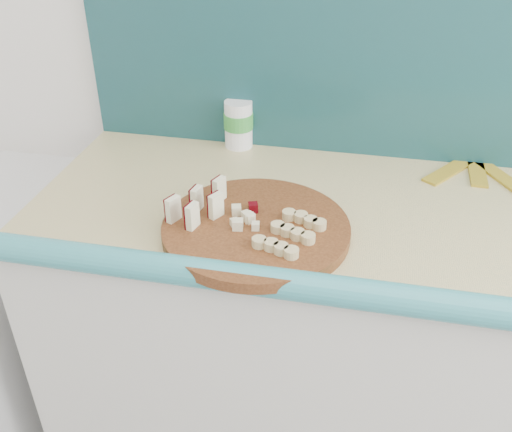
{
  "coord_description": "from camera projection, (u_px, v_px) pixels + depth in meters",
  "views": [
    {
      "loc": [
        -0.26,
        0.38,
        1.59
      ],
      "look_at": [
        -0.46,
        1.35,
        0.95
      ],
      "focal_mm": 40.0,
      "sensor_mm": 36.0,
      "label": 1
    }
  ],
  "objects": [
    {
      "name": "apple_chunks",
      "position": [
        246.0,
        217.0,
        1.2
      ],
      "size": [
        0.06,
        0.06,
        0.02
      ],
      "color": "beige",
      "rests_on": "cutting_board"
    },
    {
      "name": "banana_peel",
      "position": [
        476.0,
        173.0,
        1.43
      ],
      "size": [
        0.26,
        0.22,
        0.01
      ],
      "rotation": [
        0.0,
        0.0,
        -0.19
      ],
      "color": "gold",
      "rests_on": "kitchen_counter"
    },
    {
      "name": "apple_wedges",
      "position": [
        199.0,
        203.0,
        1.21
      ],
      "size": [
        0.11,
        0.15,
        0.05
      ],
      "color": "#F0EBC0",
      "rests_on": "cutting_board"
    },
    {
      "name": "cutting_board",
      "position": [
        256.0,
        229.0,
        1.2
      ],
      "size": [
        0.51,
        0.51,
        0.02
      ],
      "primitive_type": "cylinder",
      "rotation": [
        0.0,
        0.0,
        -0.36
      ],
      "color": "#3E200D",
      "rests_on": "kitchen_counter"
    },
    {
      "name": "banana_slices",
      "position": [
        292.0,
        233.0,
        1.15
      ],
      "size": [
        0.14,
        0.17,
        0.02
      ],
      "color": "tan",
      "rests_on": "cutting_board"
    },
    {
      "name": "canister",
      "position": [
        238.0,
        123.0,
        1.53
      ],
      "size": [
        0.08,
        0.08,
        0.13
      ],
      "rotation": [
        0.0,
        0.0,
        -0.43
      ],
      "color": "white",
      "rests_on": "kitchen_counter"
    },
    {
      "name": "kitchen_counter",
      "position": [
        480.0,
        372.0,
        1.47
      ],
      "size": [
        2.2,
        0.63,
        0.91
      ],
      "color": "silver",
      "rests_on": "ground"
    }
  ]
}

